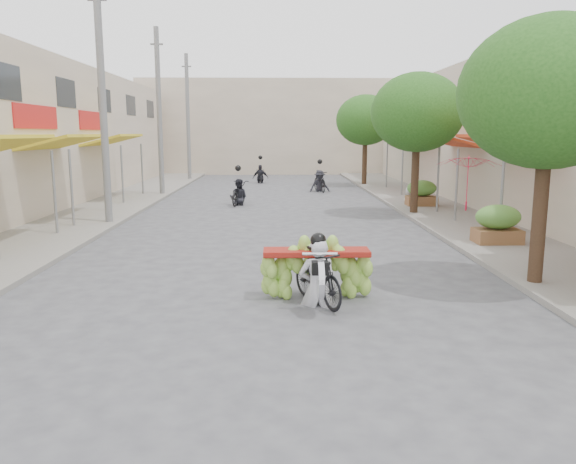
# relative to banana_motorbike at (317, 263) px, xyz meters

# --- Properties ---
(ground) EXTENTS (120.00, 120.00, 0.00)m
(ground) POSITION_rel_banana_motorbike_xyz_m (-0.96, -3.11, -0.74)
(ground) COLOR #535358
(ground) RESTS_ON ground
(sidewalk_left) EXTENTS (4.00, 60.00, 0.12)m
(sidewalk_left) POSITION_rel_banana_motorbike_xyz_m (-7.96, 11.89, -0.68)
(sidewalk_left) COLOR gray
(sidewalk_left) RESTS_ON ground
(sidewalk_right) EXTENTS (4.00, 60.00, 0.12)m
(sidewalk_right) POSITION_rel_banana_motorbike_xyz_m (6.04, 11.89, -0.68)
(sidewalk_right) COLOR gray
(sidewalk_right) RESTS_ON ground
(far_building) EXTENTS (20.00, 6.00, 7.00)m
(far_building) POSITION_rel_banana_motorbike_xyz_m (-0.96, 34.89, 2.76)
(far_building) COLOR beige
(far_building) RESTS_ON ground
(utility_pole_mid) EXTENTS (0.60, 0.24, 8.00)m
(utility_pole_mid) POSITION_rel_banana_motorbike_xyz_m (-6.36, 8.89, 3.29)
(utility_pole_mid) COLOR slate
(utility_pole_mid) RESTS_ON ground
(utility_pole_far) EXTENTS (0.60, 0.24, 8.00)m
(utility_pole_far) POSITION_rel_banana_motorbike_xyz_m (-6.36, 17.89, 3.29)
(utility_pole_far) COLOR slate
(utility_pole_far) RESTS_ON ground
(utility_pole_back) EXTENTS (0.60, 0.24, 8.00)m
(utility_pole_back) POSITION_rel_banana_motorbike_xyz_m (-6.36, 26.89, 3.29)
(utility_pole_back) COLOR slate
(utility_pole_back) RESTS_ON ground
(street_tree_near) EXTENTS (3.40, 3.40, 5.25)m
(street_tree_near) POSITION_rel_banana_motorbike_xyz_m (4.44, 0.89, 3.05)
(street_tree_near) COLOR #3A2719
(street_tree_near) RESTS_ON ground
(street_tree_mid) EXTENTS (3.40, 3.40, 5.25)m
(street_tree_mid) POSITION_rel_banana_motorbike_xyz_m (4.44, 10.89, 3.05)
(street_tree_mid) COLOR #3A2719
(street_tree_mid) RESTS_ON ground
(street_tree_far) EXTENTS (3.40, 3.40, 5.25)m
(street_tree_far) POSITION_rel_banana_motorbike_xyz_m (4.44, 22.89, 3.05)
(street_tree_far) COLOR #3A2719
(street_tree_far) RESTS_ON ground
(produce_crate_mid) EXTENTS (1.20, 0.88, 1.16)m
(produce_crate_mid) POSITION_rel_banana_motorbike_xyz_m (5.24, 4.89, -0.02)
(produce_crate_mid) COLOR brown
(produce_crate_mid) RESTS_ON ground
(produce_crate_far) EXTENTS (1.20, 0.88, 1.16)m
(produce_crate_far) POSITION_rel_banana_motorbike_xyz_m (5.24, 12.89, -0.02)
(produce_crate_far) COLOR brown
(produce_crate_far) RESTS_ON ground
(banana_motorbike) EXTENTS (2.20, 1.87, 2.24)m
(banana_motorbike) POSITION_rel_banana_motorbike_xyz_m (0.00, 0.00, 0.00)
(banana_motorbike) COLOR black
(banana_motorbike) RESTS_ON ground
(market_umbrella) EXTENTS (1.90, 1.90, 1.68)m
(market_umbrella) POSITION_rel_banana_motorbike_xyz_m (4.93, 6.52, 1.70)
(market_umbrella) COLOR red
(market_umbrella) RESTS_ON ground
(pedestrian) EXTENTS (0.87, 0.78, 1.51)m
(pedestrian) POSITION_rel_banana_motorbike_xyz_m (4.92, 13.48, 0.14)
(pedestrian) COLOR silver
(pedestrian) RESTS_ON ground
(bg_motorbike_a) EXTENTS (1.01, 1.88, 1.95)m
(bg_motorbike_a) POSITION_rel_banana_motorbike_xyz_m (-2.35, 14.13, -0.01)
(bg_motorbike_a) COLOR black
(bg_motorbike_a) RESTS_ON ground
(bg_motorbike_b) EXTENTS (1.15, 1.99, 1.95)m
(bg_motorbike_b) POSITION_rel_banana_motorbike_xyz_m (1.57, 19.60, 0.09)
(bg_motorbike_b) COLOR black
(bg_motorbike_b) RESTS_ON ground
(bg_motorbike_c) EXTENTS (1.00, 1.45, 1.95)m
(bg_motorbike_c) POSITION_rel_banana_motorbike_xyz_m (-1.69, 24.95, 0.10)
(bg_motorbike_c) COLOR black
(bg_motorbike_c) RESTS_ON ground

